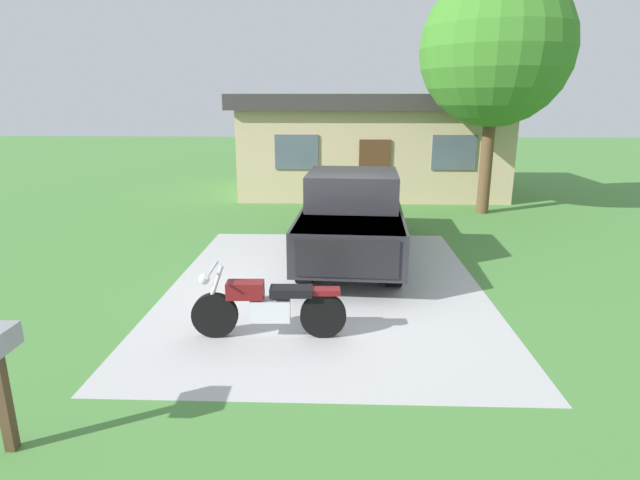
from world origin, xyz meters
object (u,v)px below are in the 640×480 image
at_px(shade_tree, 496,50).
at_px(neighbor_house, 370,143).
at_px(pickup_truck, 353,213).
at_px(motorcycle, 268,306).

distance_m(shade_tree, neighbor_house, 5.70).
relative_size(pickup_truck, shade_tree, 0.84).
height_order(motorcycle, shade_tree, shade_tree).
relative_size(shade_tree, neighbor_house, 0.71).
xyz_separation_m(pickup_truck, shade_tree, (4.07, 4.54, 3.72)).
bearing_deg(neighbor_house, pickup_truck, -95.88).
bearing_deg(neighbor_house, motorcycle, -99.94).
bearing_deg(shade_tree, pickup_truck, -131.92).
xyz_separation_m(shade_tree, neighbor_house, (-3.22, 3.71, -2.88)).
height_order(pickup_truck, shade_tree, shade_tree).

